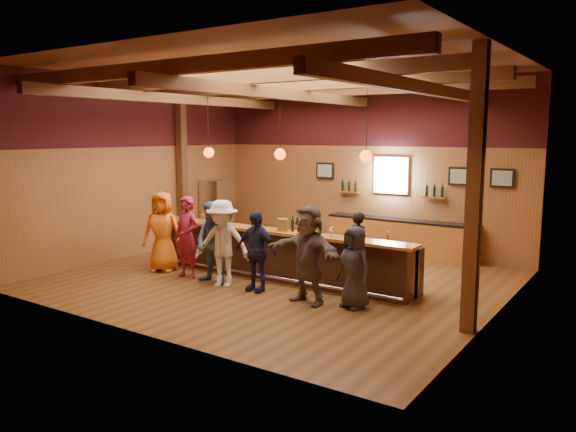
# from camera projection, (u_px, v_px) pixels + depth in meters

# --- Properties ---
(room) EXTENTS (9.04, 9.00, 4.52)m
(room) POSITION_uv_depth(u_px,v_px,m) (282.00, 130.00, 11.77)
(room) COLOR brown
(room) RESTS_ON ground
(bar_counter) EXTENTS (6.30, 1.07, 1.11)m
(bar_counter) POSITION_uv_depth(u_px,v_px,m) (285.00, 254.00, 12.23)
(bar_counter) COLOR black
(bar_counter) RESTS_ON ground
(back_bar_cabinet) EXTENTS (4.00, 0.52, 0.95)m
(back_bar_cabinet) POSITION_uv_depth(u_px,v_px,m) (400.00, 237.00, 14.50)
(back_bar_cabinet) COLOR #98521B
(back_bar_cabinet) RESTS_ON ground
(window) EXTENTS (0.95, 0.09, 0.95)m
(window) POSITION_uv_depth(u_px,v_px,m) (391.00, 175.00, 14.68)
(window) COLOR silver
(window) RESTS_ON room
(framed_pictures) EXTENTS (5.35, 0.05, 0.45)m
(framed_pictures) POSITION_uv_depth(u_px,v_px,m) (423.00, 175.00, 14.19)
(framed_pictures) COLOR black
(framed_pictures) RESTS_ON room
(wine_shelves) EXTENTS (3.00, 0.18, 0.30)m
(wine_shelves) POSITION_uv_depth(u_px,v_px,m) (390.00, 192.00, 14.69)
(wine_shelves) COLOR #98521B
(wine_shelves) RESTS_ON room
(pendant_lights) EXTENTS (4.24, 0.24, 1.37)m
(pendant_lights) POSITION_uv_depth(u_px,v_px,m) (280.00, 154.00, 11.79)
(pendant_lights) COLOR black
(pendant_lights) RESTS_ON room
(stainless_fridge) EXTENTS (0.70, 0.70, 1.80)m
(stainless_fridge) POSITION_uv_depth(u_px,v_px,m) (216.00, 210.00, 16.46)
(stainless_fridge) COLOR silver
(stainless_fridge) RESTS_ON ground
(customer_orange) EXTENTS (1.06, 0.91, 1.83)m
(customer_orange) POSITION_uv_depth(u_px,v_px,m) (162.00, 232.00, 12.79)
(customer_orange) COLOR orange
(customer_orange) RESTS_ON ground
(customer_redvest) EXTENTS (0.66, 0.44, 1.79)m
(customer_redvest) POSITION_uv_depth(u_px,v_px,m) (187.00, 237.00, 12.21)
(customer_redvest) COLOR maroon
(customer_redvest) RESTS_ON ground
(customer_denim) EXTENTS (0.87, 0.69, 1.74)m
(customer_denim) POSITION_uv_depth(u_px,v_px,m) (214.00, 243.00, 11.71)
(customer_denim) COLOR #436486
(customer_denim) RESTS_ON ground
(customer_white) EXTENTS (1.33, 1.05, 1.80)m
(customer_white) POSITION_uv_depth(u_px,v_px,m) (222.00, 243.00, 11.50)
(customer_white) COLOR silver
(customer_white) RESTS_ON ground
(customer_navy) EXTENTS (0.96, 0.42, 1.63)m
(customer_navy) POSITION_uv_depth(u_px,v_px,m) (256.00, 251.00, 11.18)
(customer_navy) COLOR #1B1D36
(customer_navy) RESTS_ON ground
(customer_brown) EXTENTS (1.79, 0.85, 1.86)m
(customer_brown) POSITION_uv_depth(u_px,v_px,m) (308.00, 254.00, 10.35)
(customer_brown) COLOR #554844
(customer_brown) RESTS_ON ground
(customer_dark) EXTENTS (0.84, 0.67, 1.50)m
(customer_dark) POSITION_uv_depth(u_px,v_px,m) (354.00, 267.00, 10.09)
(customer_dark) COLOR #27272A
(customer_dark) RESTS_ON ground
(bartender) EXTENTS (0.62, 0.50, 1.48)m
(bartender) POSITION_uv_depth(u_px,v_px,m) (359.00, 245.00, 12.13)
(bartender) COLOR black
(bartender) RESTS_ON ground
(ice_bucket) EXTENTS (0.23, 0.23, 0.25)m
(ice_bucket) POSITION_uv_depth(u_px,v_px,m) (282.00, 225.00, 11.78)
(ice_bucket) COLOR brown
(ice_bucket) RESTS_ON bar_counter
(bottle_a) EXTENTS (0.07, 0.07, 0.32)m
(bottle_a) POSITION_uv_depth(u_px,v_px,m) (293.00, 225.00, 11.69)
(bottle_a) COLOR black
(bottle_a) RESTS_ON bar_counter
(bottle_b) EXTENTS (0.08, 0.08, 0.35)m
(bottle_b) POSITION_uv_depth(u_px,v_px,m) (320.00, 227.00, 11.40)
(bottle_b) COLOR black
(bottle_b) RESTS_ON bar_counter
(glass_a) EXTENTS (0.08, 0.08, 0.18)m
(glass_a) POSITION_uv_depth(u_px,v_px,m) (183.00, 214.00, 13.38)
(glass_a) COLOR silver
(glass_a) RESTS_ON bar_counter
(glass_b) EXTENTS (0.08, 0.08, 0.18)m
(glass_b) POSITION_uv_depth(u_px,v_px,m) (203.00, 216.00, 12.98)
(glass_b) COLOR silver
(glass_b) RESTS_ON bar_counter
(glass_c) EXTENTS (0.08, 0.08, 0.18)m
(glass_c) POSITION_uv_depth(u_px,v_px,m) (214.00, 217.00, 12.83)
(glass_c) COLOR silver
(glass_c) RESTS_ON bar_counter
(glass_d) EXTENTS (0.07, 0.07, 0.16)m
(glass_d) POSITION_uv_depth(u_px,v_px,m) (231.00, 220.00, 12.41)
(glass_d) COLOR silver
(glass_d) RESTS_ON bar_counter
(glass_e) EXTENTS (0.09, 0.09, 0.20)m
(glass_e) POSITION_uv_depth(u_px,v_px,m) (256.00, 221.00, 12.23)
(glass_e) COLOR silver
(glass_e) RESTS_ON bar_counter
(glass_f) EXTENTS (0.08, 0.08, 0.17)m
(glass_f) POSITION_uv_depth(u_px,v_px,m) (303.00, 228.00, 11.36)
(glass_f) COLOR silver
(glass_f) RESTS_ON bar_counter
(glass_g) EXTENTS (0.09, 0.09, 0.19)m
(glass_g) POSITION_uv_depth(u_px,v_px,m) (331.00, 230.00, 11.11)
(glass_g) COLOR silver
(glass_g) RESTS_ON bar_counter
(glass_h) EXTENTS (0.08, 0.08, 0.18)m
(glass_h) POSITION_uv_depth(u_px,v_px,m) (348.00, 233.00, 10.82)
(glass_h) COLOR silver
(glass_h) RESTS_ON bar_counter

